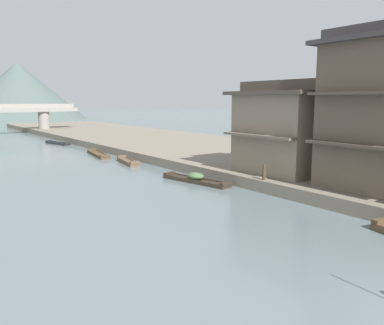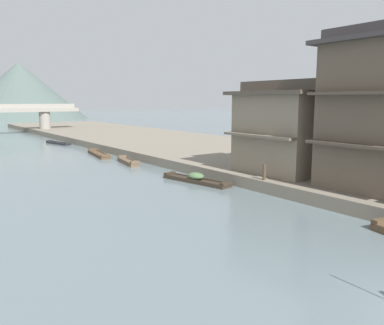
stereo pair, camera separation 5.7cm
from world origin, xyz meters
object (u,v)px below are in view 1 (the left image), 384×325
Objects in this scene: boat_midriver_drifting at (128,162)px; mooring_post_dock_mid at (264,172)px; boat_moored_nearest at (196,179)px; boat_moored_second at (98,154)px; house_waterfront_tall at (292,127)px; boat_moored_far at (58,143)px.

boat_midriver_drifting is 4.41× the size of mooring_post_dock_mid.
boat_moored_nearest is at bearing -89.77° from boat_midriver_drifting.
boat_moored_nearest is 5.14m from mooring_post_dock_mid.
boat_moored_second is 21.28m from mooring_post_dock_mid.
boat_midriver_drifting is at bearing 90.23° from boat_moored_nearest.
house_waterfront_tall reaches higher than boat_moored_second.
boat_moored_nearest reaches higher than boat_midriver_drifting.
boat_midriver_drifting reaches higher than boat_moored_second.
mooring_post_dock_mid is at bearing -85.02° from boat_moored_second.
mooring_post_dock_mid is at bearing -70.18° from boat_moored_nearest.
house_waterfront_tall reaches higher than boat_moored_far.
house_waterfront_tall is at bearing -80.17° from boat_moored_far.
boat_midriver_drifting is at bearing 96.73° from mooring_post_dock_mid.
house_waterfront_tall is 4.80m from mooring_post_dock_mid.
boat_midriver_drifting reaches higher than boat_moored_far.
boat_midriver_drifting is 14.96m from mooring_post_dock_mid.
boat_moored_second is (-0.14, 16.44, -0.09)m from boat_moored_nearest.
boat_moored_nearest is 29.52m from boat_moored_far.
boat_moored_nearest reaches higher than boat_moored_second.
house_waterfront_tall is at bearing 17.65° from mooring_post_dock_mid.
boat_moored_far is 0.68× the size of house_waterfront_tall.
boat_moored_far is 19.44m from boat_midriver_drifting.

